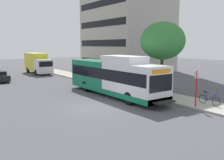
{
  "coord_description": "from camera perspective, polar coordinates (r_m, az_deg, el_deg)",
  "views": [
    {
      "loc": [
        -9.04,
        -14.83,
        4.57
      ],
      "look_at": [
        2.89,
        1.85,
        1.6
      ],
      "focal_mm": 38.96,
      "sensor_mm": 36.0,
      "label": 1
    }
  ],
  "objects": [
    {
      "name": "bus_stop_sign_pole",
      "position": [
        18.43,
        19.19,
        -1.34
      ],
      "size": [
        0.1,
        0.36,
        2.6
      ],
      "color": "red",
      "rests_on": "sidewalk_curb"
    },
    {
      "name": "street_tree_near_stop",
      "position": [
        23.07,
        11.78,
        8.99
      ],
      "size": [
        4.1,
        4.1,
        6.56
      ],
      "color": "#4C3823",
      "rests_on": "sidewalk_curb"
    },
    {
      "name": "lattice_comm_tower",
      "position": [
        59.84,
        -4.86,
        12.13
      ],
      "size": [
        1.1,
        1.1,
        26.24
      ],
      "color": "#B7B7BC",
      "rests_on": "ground"
    },
    {
      "name": "transit_bus",
      "position": [
        21.95,
        0.49,
        0.74
      ],
      "size": [
        2.58,
        12.25,
        3.65
      ],
      "color": "white",
      "rests_on": "ground"
    },
    {
      "name": "sidewalk_curb",
      "position": [
        26.67,
        2.0,
        -1.47
      ],
      "size": [
        3.0,
        56.0,
        0.14
      ],
      "primitive_type": "cube",
      "color": "#A8A399",
      "rests_on": "ground"
    },
    {
      "name": "bicycle_parked",
      "position": [
        19.57,
        21.87,
        -4.18
      ],
      "size": [
        0.52,
        1.76,
        1.02
      ],
      "color": "black",
      "rests_on": "sidewalk_curb"
    },
    {
      "name": "ground_plane",
      "position": [
        24.98,
        -13.74,
        -2.54
      ],
      "size": [
        120.0,
        120.0,
        0.0
      ],
      "primitive_type": "plane",
      "color": "#4C4C51"
    },
    {
      "name": "box_truck_background",
      "position": [
        40.72,
        -17.02,
        3.91
      ],
      "size": [
        2.32,
        7.01,
        3.25
      ],
      "color": "silver",
      "rests_on": "ground"
    }
  ]
}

